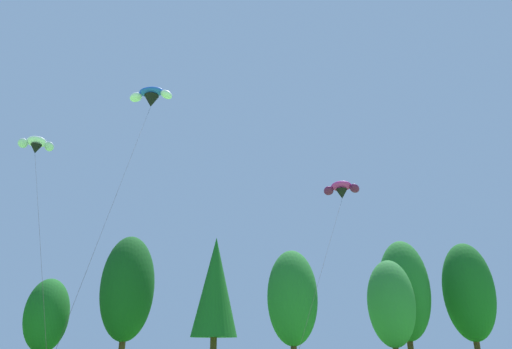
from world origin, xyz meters
The scene contains 10 objects.
treeline_tree_d centered at (-13.07, 55.15, 5.46)m, with size 4.24×4.24×9.02m.
treeline_tree_e centered at (-5.63, 55.74, 8.34)m, with size 5.52×5.52×13.78m.
treeline_tree_f centered at (3.10, 50.83, 8.11)m, with size 4.45×4.45×12.95m.
treeline_tree_g centered at (10.75, 50.31, 7.13)m, with size 4.98×4.98×11.78m.
treeline_tree_h centered at (21.23, 50.40, 6.73)m, with size 4.80×4.80×11.12m.
treeline_tree_i centered at (25.05, 54.60, 8.62)m, with size 5.64×5.64×14.24m.
treeline_tree_j centered at (32.53, 53.74, 8.52)m, with size 5.60×5.60×14.07m.
parafoil_kite_high_white centered at (-12.86, 42.03, 18.09)m, with size 8.91×19.65×17.26m.
parafoil_kite_mid_magenta centered at (13.66, 42.66, 16.02)m, with size 11.21×18.86×15.28m.
parafoil_kite_far_blue_white centered at (-3.82, 39.45, 22.12)m, with size 3.93×17.47×21.34m.
Camera 1 is at (-1.37, 4.13, 2.35)m, focal length 32.81 mm.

